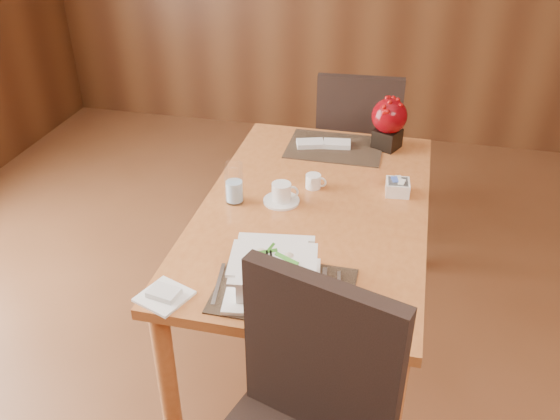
% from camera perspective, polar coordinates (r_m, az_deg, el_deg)
% --- Properties ---
extents(dining_table, '(0.90, 1.50, 0.75)m').
position_cam_1_polar(dining_table, '(2.45, 3.25, -1.54)').
color(dining_table, '#C47036').
rests_on(dining_table, ground).
extents(placemat_near, '(0.45, 0.33, 0.01)m').
position_cam_1_polar(placemat_near, '(1.95, 0.40, -7.75)').
color(placemat_near, black).
rests_on(placemat_near, dining_table).
extents(placemat_far, '(0.45, 0.33, 0.01)m').
position_cam_1_polar(placemat_far, '(2.87, 5.30, 6.02)').
color(placemat_far, black).
rests_on(placemat_far, dining_table).
extents(soup_setting, '(0.34, 0.34, 0.12)m').
position_cam_1_polar(soup_setting, '(1.93, -0.65, -6.15)').
color(soup_setting, white).
rests_on(soup_setting, dining_table).
extents(coffee_cup, '(0.15, 0.15, 0.08)m').
position_cam_1_polar(coffee_cup, '(2.40, 0.14, 1.54)').
color(coffee_cup, white).
rests_on(coffee_cup, dining_table).
extents(water_glass, '(0.09, 0.09, 0.17)m').
position_cam_1_polar(water_glass, '(2.39, -4.44, 2.60)').
color(water_glass, white).
rests_on(water_glass, dining_table).
extents(creamer_jug, '(0.09, 0.09, 0.06)m').
position_cam_1_polar(creamer_jug, '(2.51, 3.22, 2.78)').
color(creamer_jug, white).
rests_on(creamer_jug, dining_table).
extents(sugar_caddy, '(0.10, 0.10, 0.06)m').
position_cam_1_polar(sugar_caddy, '(2.51, 11.25, 2.15)').
color(sugar_caddy, white).
rests_on(sugar_caddy, dining_table).
extents(berry_decor, '(0.17, 0.17, 0.25)m').
position_cam_1_polar(berry_decor, '(2.86, 10.44, 8.46)').
color(berry_decor, black).
rests_on(berry_decor, dining_table).
extents(napkins_far, '(0.27, 0.14, 0.02)m').
position_cam_1_polar(napkins_far, '(2.87, 4.41, 6.38)').
color(napkins_far, silver).
rests_on(napkins_far, dining_table).
extents(bread_plate, '(0.19, 0.19, 0.01)m').
position_cam_1_polar(bread_plate, '(1.96, -11.08, -8.16)').
color(bread_plate, white).
rests_on(bread_plate, dining_table).
extents(far_chair, '(0.49, 0.49, 1.00)m').
position_cam_1_polar(far_chair, '(3.37, 7.43, 6.28)').
color(far_chair, black).
rests_on(far_chair, ground).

